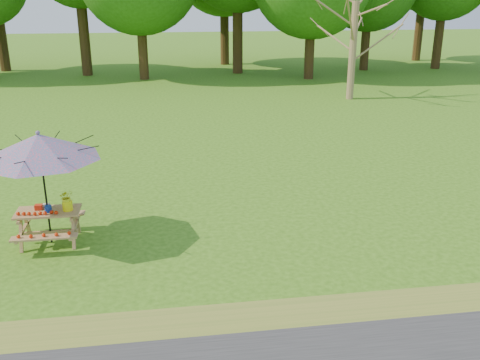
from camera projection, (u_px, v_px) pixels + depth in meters
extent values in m
plane|color=#346413|center=(34.00, 255.00, 10.01)|extent=(120.00, 120.00, 0.00)
cylinder|color=olive|center=(353.00, 51.00, 23.98)|extent=(0.36, 0.36, 4.32)
cube|color=#A06948|center=(48.00, 212.00, 10.29)|extent=(1.20, 0.62, 0.04)
cube|color=#A06948|center=(44.00, 237.00, 9.87)|extent=(1.20, 0.22, 0.04)
cube|color=#A06948|center=(55.00, 214.00, 10.90)|extent=(1.20, 0.22, 0.04)
cylinder|color=black|center=(45.00, 189.00, 10.13)|extent=(0.04, 0.04, 2.25)
cone|color=teal|center=(39.00, 147.00, 9.86)|extent=(2.59, 2.59, 0.48)
sphere|color=teal|center=(38.00, 133.00, 9.77)|extent=(0.08, 0.08, 0.08)
cube|color=red|center=(39.00, 207.00, 10.32)|extent=(0.14, 0.12, 0.10)
cylinder|color=#13369B|center=(48.00, 209.00, 10.20)|extent=(0.13, 0.13, 0.13)
cube|color=beige|center=(46.00, 206.00, 10.42)|extent=(0.13, 0.13, 0.07)
cylinder|color=#FFF80D|center=(68.00, 206.00, 10.28)|extent=(0.19, 0.19, 0.19)
imported|color=yellow|center=(67.00, 197.00, 10.22)|extent=(0.30, 0.28, 0.29)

